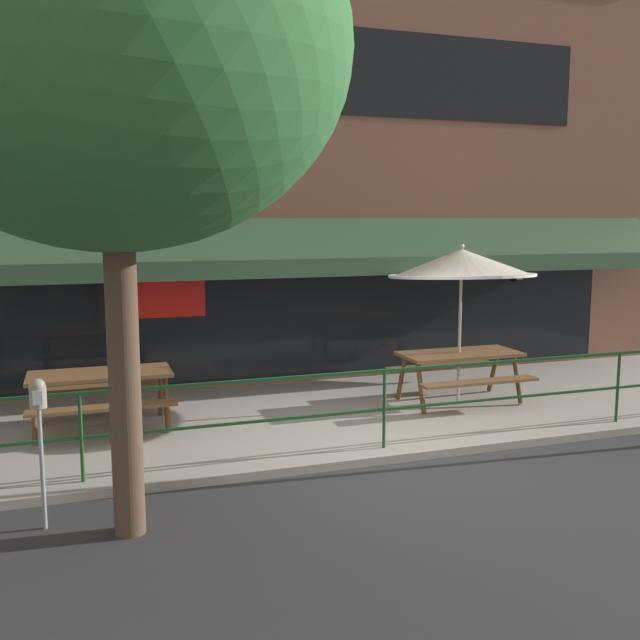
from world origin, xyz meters
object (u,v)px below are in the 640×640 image
object	(u,v)px
parking_meter_near	(39,408)
street_tree_curbside	(125,13)
picnic_table_left	(101,384)
picnic_table_centre	(460,363)
patio_umbrella_centre	(462,264)

from	to	relation	value
parking_meter_near	street_tree_curbside	world-z (taller)	street_tree_curbside
picnic_table_left	picnic_table_centre	distance (m)	5.13
picnic_table_centre	street_tree_curbside	xyz separation A→B (m)	(-4.88, -2.88, 3.81)
patio_umbrella_centre	parking_meter_near	world-z (taller)	patio_umbrella_centre
parking_meter_near	patio_umbrella_centre	bearing A→B (deg)	23.38
picnic_table_left	street_tree_curbside	bearing A→B (deg)	-85.48
street_tree_curbside	picnic_table_centre	bearing A→B (deg)	30.54
picnic_table_centre	parking_meter_near	bearing A→B (deg)	-156.81
picnic_table_centre	street_tree_curbside	world-z (taller)	street_tree_curbside
patio_umbrella_centre	picnic_table_left	bearing A→B (deg)	177.10
picnic_table_centre	picnic_table_left	bearing A→B (deg)	176.84
street_tree_curbside	patio_umbrella_centre	bearing A→B (deg)	30.74
patio_umbrella_centre	parking_meter_near	distance (m)	6.33
picnic_table_left	parking_meter_near	world-z (taller)	parking_meter_near
picnic_table_left	patio_umbrella_centre	size ratio (longest dim) A/B	0.76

